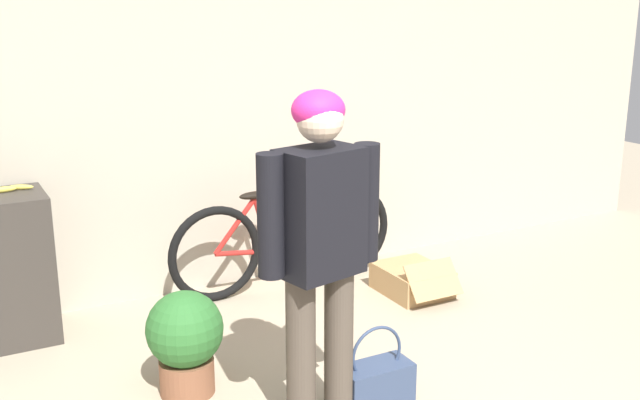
{
  "coord_description": "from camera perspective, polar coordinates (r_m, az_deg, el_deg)",
  "views": [
    {
      "loc": [
        -1.68,
        -1.78,
        1.92
      ],
      "look_at": [
        -0.2,
        0.95,
        1.08
      ],
      "focal_mm": 42.0,
      "sensor_mm": 36.0,
      "label": 1
    }
  ],
  "objects": [
    {
      "name": "wall_back",
      "position": [
        4.99,
        -8.55,
        7.74
      ],
      "size": [
        8.0,
        0.07,
        2.6
      ],
      "color": "#B7AD99",
      "rests_on": "ground_plane"
    },
    {
      "name": "person",
      "position": [
        3.26,
        -0.01,
        -2.6
      ],
      "size": [
        0.58,
        0.31,
        1.56
      ],
      "rotation": [
        0.0,
        0.0,
        0.22
      ],
      "color": "#4C4238",
      "rests_on": "ground_plane"
    },
    {
      "name": "bicycle",
      "position": [
        5.11,
        -2.62,
        -2.97
      ],
      "size": [
        1.68,
        0.46,
        0.71
      ],
      "rotation": [
        0.0,
        0.0,
        0.03
      ],
      "color": "black",
      "rests_on": "ground_plane"
    },
    {
      "name": "banana",
      "position": [
        4.58,
        -23.16,
        0.74
      ],
      "size": [
        0.35,
        0.09,
        0.03
      ],
      "color": "#EAD64C",
      "rests_on": "side_shelf"
    },
    {
      "name": "handbag",
      "position": [
        3.77,
        4.29,
        -13.59
      ],
      "size": [
        0.35,
        0.18,
        0.41
      ],
      "color": "#334260",
      "rests_on": "ground_plane"
    },
    {
      "name": "cardboard_box",
      "position": [
        5.11,
        7.06,
        -6.06
      ],
      "size": [
        0.39,
        0.55,
        0.27
      ],
      "color": "tan",
      "rests_on": "ground_plane"
    },
    {
      "name": "potted_plant",
      "position": [
        3.82,
        -10.24,
        -10.33
      ],
      "size": [
        0.39,
        0.39,
        0.54
      ],
      "color": "brown",
      "rests_on": "ground_plane"
    }
  ]
}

